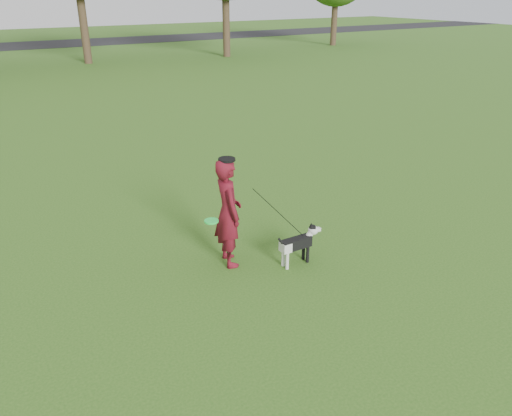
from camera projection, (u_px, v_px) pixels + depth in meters
ground at (256, 262)px, 8.54m from camera, size 120.00×120.00×0.00m
man at (228, 213)px, 8.17m from camera, size 0.56×0.75×1.85m
dog at (299, 242)px, 8.35m from camera, size 0.88×0.18×0.67m
man_held_items at (279, 213)px, 8.28m from camera, size 1.60×0.78×1.41m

